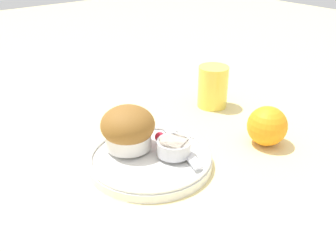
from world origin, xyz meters
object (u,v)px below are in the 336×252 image
at_px(muffin, 128,128).
at_px(butter_knife, 181,145).
at_px(orange_fruit, 267,126).
at_px(juice_glass, 213,87).

relative_size(muffin, butter_knife, 0.61).
bearing_deg(butter_knife, orange_fruit, 84.54).
distance_m(butter_knife, juice_glass, 0.22).
bearing_deg(butter_knife, juice_glass, 139.51).
xyz_separation_m(butter_knife, orange_fruit, (0.07, 0.15, 0.01)).
bearing_deg(muffin, juice_glass, 102.98).
bearing_deg(juice_glass, orange_fruit, -12.92).
height_order(butter_knife, orange_fruit, orange_fruit).
distance_m(muffin, butter_knife, 0.09).
bearing_deg(juice_glass, muffin, -77.02).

